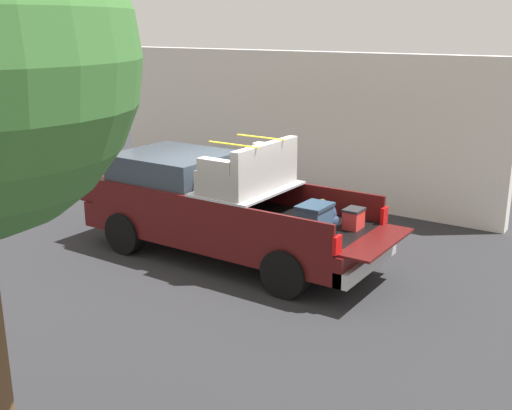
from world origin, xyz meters
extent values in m
plane|color=#262628|center=(0.00, 0.00, 0.00)|extent=(40.00, 40.00, 0.00)
cube|color=#470F0F|center=(0.00, 0.00, 0.61)|extent=(5.50, 1.92, 0.48)
cube|color=black|center=(-1.20, 0.00, 0.87)|extent=(2.80, 1.80, 0.04)
cube|color=#470F0F|center=(-1.20, 0.93, 1.10)|extent=(2.80, 0.06, 0.50)
cube|color=#470F0F|center=(-1.20, -0.93, 1.10)|extent=(2.80, 0.06, 0.50)
cube|color=#470F0F|center=(0.17, 0.00, 1.10)|extent=(0.06, 1.80, 0.50)
cube|color=#470F0F|center=(-2.88, 0.00, 0.87)|extent=(0.55, 1.80, 0.04)
cube|color=#B2B2B7|center=(-0.43, 0.00, 1.37)|extent=(1.25, 1.92, 0.04)
cube|color=#470F0F|center=(1.35, 0.00, 1.10)|extent=(2.30, 1.92, 0.50)
cube|color=#2D3842|center=(1.25, 0.00, 1.59)|extent=(1.94, 1.76, 0.47)
cube|color=#470F0F|center=(2.70, 0.00, 1.04)|extent=(0.40, 1.82, 0.38)
cube|color=#B2B2B7|center=(-2.72, 0.00, 0.49)|extent=(0.24, 1.92, 0.24)
cube|color=red|center=(-2.62, 0.88, 1.03)|extent=(0.06, 0.20, 0.28)
cube|color=red|center=(-2.62, -0.88, 1.03)|extent=(0.06, 0.20, 0.28)
cylinder|color=black|center=(1.75, 0.88, 0.39)|extent=(0.79, 0.30, 0.79)
cylinder|color=black|center=(1.75, -0.88, 0.39)|extent=(0.79, 0.30, 0.79)
cylinder|color=black|center=(-1.75, 0.88, 0.39)|extent=(0.79, 0.30, 0.79)
cylinder|color=black|center=(-1.75, -0.88, 0.39)|extent=(0.79, 0.30, 0.79)
cube|color=#335170|center=(-1.92, 0.29, 1.12)|extent=(0.40, 0.55, 0.46)
cube|color=#23394E|center=(-1.92, 0.29, 1.37)|extent=(0.44, 0.59, 0.05)
ellipsoid|color=#283351|center=(-2.00, -0.08, 1.10)|extent=(0.20, 0.31, 0.42)
ellipsoid|color=#283351|center=(-2.11, -0.08, 1.04)|extent=(0.09, 0.22, 0.18)
ellipsoid|color=#384728|center=(-1.71, -0.33, 1.10)|extent=(0.20, 0.36, 0.41)
ellipsoid|color=#384728|center=(-1.82, -0.33, 1.03)|extent=(0.09, 0.25, 0.18)
cube|color=red|center=(-2.30, -0.35, 1.04)|extent=(0.26, 0.34, 0.30)
cube|color=#262628|center=(-2.30, -0.35, 1.21)|extent=(0.28, 0.36, 0.04)
cube|color=#9E9993|center=(-0.43, 0.00, 1.60)|extent=(0.91, 1.84, 0.42)
cube|color=#9E9993|center=(-0.80, 0.00, 2.01)|extent=(0.16, 1.84, 0.40)
cube|color=#9E9993|center=(-0.38, 0.82, 1.92)|extent=(0.67, 0.20, 0.22)
cube|color=#9E9993|center=(-0.38, -0.82, 1.92)|extent=(0.67, 0.20, 0.22)
cube|color=yellow|center=(-0.43, 0.41, 2.22)|extent=(1.01, 0.03, 0.02)
cube|color=yellow|center=(-0.43, -0.41, 2.22)|extent=(1.01, 0.03, 0.02)
cube|color=silver|center=(1.33, -4.37, 1.77)|extent=(10.48, 0.36, 3.54)
cylinder|color=#3F4C66|center=(3.35, -2.95, 0.45)|extent=(0.56, 0.56, 0.90)
cylinder|color=#3F4C66|center=(3.35, -2.95, 0.94)|extent=(0.60, 0.60, 0.08)
camera|label=1|loc=(-6.38, 8.63, 4.13)|focal=43.47mm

